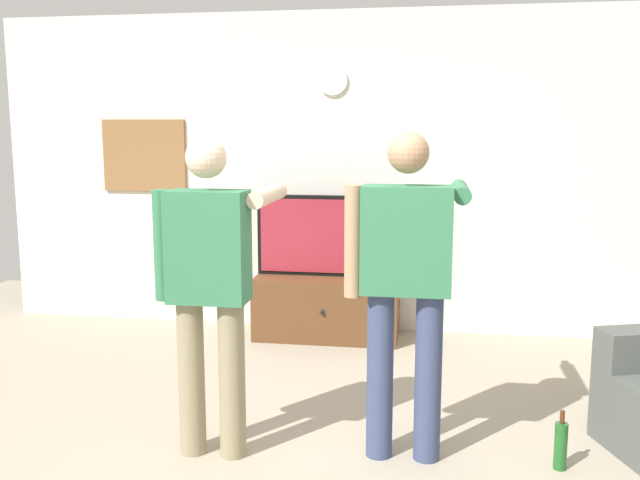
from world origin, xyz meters
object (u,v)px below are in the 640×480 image
wall_clock (333,80)px  framed_picture (144,155)px  television (328,236)px  beverage_bottle (561,445)px  tv_stand (327,307)px  person_standing_nearer_couch (406,275)px  person_standing_nearer_lamp (210,279)px

wall_clock → framed_picture: bearing=179.8°
television → beverage_bottle: television is taller
tv_stand → person_standing_nearer_couch: (0.72, -2.07, 0.73)m
person_standing_nearer_couch → wall_clock: bearing=107.0°
wall_clock → beverage_bottle: bearing=-57.3°
person_standing_nearer_lamp → person_standing_nearer_couch: person_standing_nearer_couch is taller
television → wall_clock: bearing=90.0°
wall_clock → person_standing_nearer_couch: (0.72, -2.36, -1.14)m
tv_stand → television: bearing=90.0°
television → framed_picture: size_ratio=1.56×
television → framed_picture: bearing=171.6°
tv_stand → person_standing_nearer_lamp: size_ratio=0.70×
framed_picture → beverage_bottle: size_ratio=2.40×
tv_stand → person_standing_nearer_couch: person_standing_nearer_couch is taller
person_standing_nearer_lamp → beverage_bottle: bearing=3.3°
person_standing_nearer_lamp → beverage_bottle: person_standing_nearer_lamp is taller
person_standing_nearer_lamp → person_standing_nearer_couch: (1.01, 0.12, 0.03)m
beverage_bottle → person_standing_nearer_couch: bearing=178.6°
television → person_standing_nearer_lamp: person_standing_nearer_lamp is taller
tv_stand → wall_clock: bearing=90.0°
wall_clock → person_standing_nearer_couch: wall_clock is taller
wall_clock → person_standing_nearer_couch: size_ratio=0.14×
framed_picture → television: bearing=-8.4°
tv_stand → beverage_bottle: 2.59m
framed_picture → person_standing_nearer_couch: (2.41, -2.36, -0.51)m
framed_picture → person_standing_nearer_couch: size_ratio=0.44×
person_standing_nearer_couch → beverage_bottle: size_ratio=5.43×
person_standing_nearer_lamp → beverage_bottle: (1.81, 0.10, -0.83)m
framed_picture → person_standing_nearer_lamp: (1.40, -2.49, -0.54)m
television → wall_clock: 1.30m
person_standing_nearer_couch → beverage_bottle: bearing=-1.4°
television → person_standing_nearer_couch: bearing=-71.1°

